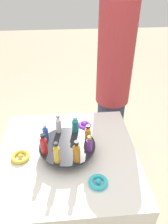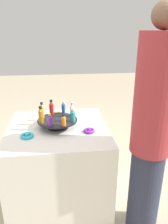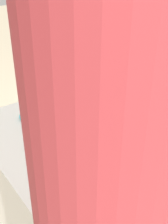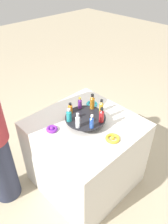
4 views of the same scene
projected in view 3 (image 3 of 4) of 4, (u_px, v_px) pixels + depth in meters
The scene contains 13 objects.
party_table at pixel (83, 187), 1.64m from camera, with size 0.85×0.85×0.73m.
display_stand at pixel (83, 121), 1.43m from camera, with size 0.34×0.34×0.07m.
bottle_teal at pixel (90, 124), 1.27m from camera, with size 0.04×0.04×0.12m.
bottle_clear at pixel (110, 115), 1.32m from camera, with size 0.04×0.04×0.13m.
bottle_blue at pixel (113, 104), 1.41m from camera, with size 0.03×0.03×0.12m.
bottle_red at pixel (99, 93), 1.49m from camera, with size 0.04×0.04×0.13m.
bottle_gold at pixel (78, 91), 1.50m from camera, with size 0.03×0.03×0.14m.
bottle_amber at pixel (58, 97), 1.45m from camera, with size 0.04×0.04×0.14m.
bottle_purple at pixel (52, 111), 1.37m from camera, with size 0.03×0.03×0.11m.
bottle_orange at pixel (65, 123), 1.30m from camera, with size 0.04×0.04×0.10m.
ribbon_bow_gold at pixel (126, 109), 1.60m from camera, with size 0.11×0.11×0.03m.
ribbon_bow_teal at pixel (30, 116), 1.54m from camera, with size 0.10×0.10×0.03m.
ribbon_bow_purple at pixel (94, 168), 1.21m from camera, with size 0.09×0.09×0.04m.
Camera 3 is at (-0.99, 0.69, 1.56)m, focal length 50.00 mm.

